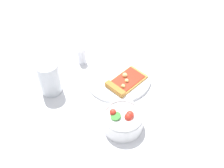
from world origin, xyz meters
name	(u,v)px	position (x,y,z in m)	size (l,w,h in m)	color
ground_plane	(126,86)	(0.00, 0.00, 0.00)	(2.40, 2.40, 0.00)	silver
plate	(118,77)	(-0.01, -0.05, 0.01)	(0.24, 0.24, 0.01)	white
pizza_slice_main	(124,82)	(0.00, -0.01, 0.02)	(0.14, 0.08, 0.02)	gold
salad_bowl	(123,120)	(0.14, 0.10, 0.03)	(0.13, 0.13, 0.07)	white
soda_glass	(49,78)	(0.19, -0.18, 0.06)	(0.07, 0.07, 0.12)	silver
paper_napkin	(192,99)	(-0.11, 0.20, 0.00)	(0.15, 0.10, 0.00)	white
pepper_shaker	(82,55)	(0.02, -0.21, 0.04)	(0.03, 0.03, 0.07)	silver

